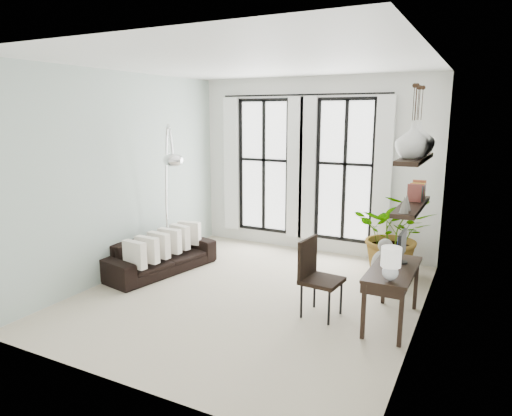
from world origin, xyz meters
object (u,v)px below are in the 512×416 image
Objects in this scene: sofa at (160,255)px; desk_chair at (316,272)px; desk at (392,272)px; plant at (395,234)px; arc_lamp at (169,165)px; buddha at (384,268)px.

desk_chair is at bearing -86.47° from sofa.
sofa is 1.56× the size of desk.
arc_lamp reaches higher than plant.
desk is (3.75, -0.28, 0.41)m from sofa.
arc_lamp reaches higher than sofa.
buddha is at bearing -90.89° from plant.
buddha reaches higher than sofa.
arc_lamp is 3.11× the size of buddha.
plant is at bearing -53.87° from sofa.
sofa is at bearing 177.97° from desk_chair.
plant is 0.77m from buddha.
desk is at bearing 13.50° from desk_chair.
plant is 0.57× the size of arc_lamp.
desk_chair is at bearing -107.46° from plant.
arc_lamp is (-3.34, -1.39, 1.07)m from plant.
plant is 1.11× the size of desk.
desk_chair is at bearing -115.31° from buddha.
buddha is at bearing 70.72° from desk_chair.
desk is 1.22× the size of desk_chair.
desk is at bearing -82.66° from sofa.
plant is at bearing 78.57° from desk_chair.
arc_lamp is at bearing -157.45° from plant.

